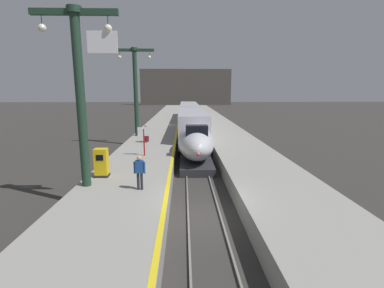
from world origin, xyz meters
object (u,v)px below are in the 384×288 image
at_px(station_column_near, 80,80).
at_px(passenger_mid_platform, 140,170).
at_px(highspeed_train_main, 191,120).
at_px(passenger_near_edge, 146,132).
at_px(departure_info_board, 144,136).
at_px(station_column_mid, 135,84).
at_px(rolling_suitcase, 147,138).
at_px(ticket_machine_yellow, 101,164).

height_order(station_column_near, passenger_mid_platform, station_column_near).
xyz_separation_m(highspeed_train_main, passenger_mid_platform, (-3.08, -23.73, 0.12)).
bearing_deg(passenger_near_edge, departure_info_board, -83.94).
bearing_deg(station_column_mid, passenger_mid_platform, -80.41).
height_order(highspeed_train_main, departure_info_board, highspeed_train_main).
bearing_deg(rolling_suitcase, station_column_mid, 112.10).
bearing_deg(rolling_suitcase, highspeed_train_main, 67.31).
height_order(station_column_near, station_column_mid, station_column_mid).
bearing_deg(highspeed_train_main, ticket_machine_yellow, -104.45).
distance_m(rolling_suitcase, departure_info_board, 5.96).
xyz_separation_m(station_column_mid, rolling_suitcase, (1.45, -3.58, -5.13)).
bearing_deg(station_column_mid, station_column_near, -89.79).
height_order(highspeed_train_main, station_column_mid, station_column_mid).
relative_size(station_column_mid, ticket_machine_yellow, 5.63).
distance_m(highspeed_train_main, station_column_mid, 10.27).
relative_size(passenger_near_edge, ticket_machine_yellow, 1.06).
height_order(passenger_mid_platform, departure_info_board, departure_info_board).
bearing_deg(passenger_near_edge, highspeed_train_main, 68.25).
distance_m(passenger_near_edge, departure_info_board, 5.39).
bearing_deg(station_column_near, highspeed_train_main, 75.78).
bearing_deg(departure_info_board, rolling_suitcase, 95.72).
height_order(station_column_near, ticket_machine_yellow, station_column_near).
distance_m(passenger_mid_platform, departure_info_board, 7.35).
bearing_deg(station_column_near, passenger_near_edge, 83.26).
bearing_deg(station_column_mid, departure_info_board, -77.76).
bearing_deg(passenger_mid_platform, ticket_machine_yellow, 138.34).
height_order(station_column_mid, passenger_near_edge, station_column_mid).
relative_size(passenger_near_edge, rolling_suitcase, 1.72).
distance_m(station_column_near, station_column_mid, 15.99).
bearing_deg(rolling_suitcase, station_column_near, -96.41).
relative_size(passenger_mid_platform, ticket_machine_yellow, 1.06).
distance_m(station_column_near, departure_info_board, 7.85).
xyz_separation_m(rolling_suitcase, ticket_machine_yellow, (-1.10, -10.90, 0.44)).
distance_m(highspeed_train_main, passenger_mid_platform, 23.93).
bearing_deg(departure_info_board, ticket_machine_yellow, -108.32).
distance_m(station_column_mid, passenger_mid_platform, 17.48).
distance_m(station_column_mid, passenger_near_edge, 6.19).
bearing_deg(highspeed_train_main, passenger_mid_platform, -97.41).
bearing_deg(station_column_near, departure_info_board, 73.32).
xyz_separation_m(station_column_mid, ticket_machine_yellow, (0.35, -14.48, -4.70)).
height_order(highspeed_train_main, passenger_near_edge, highspeed_train_main).
xyz_separation_m(station_column_mid, passenger_mid_platform, (2.82, -16.67, -4.45)).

